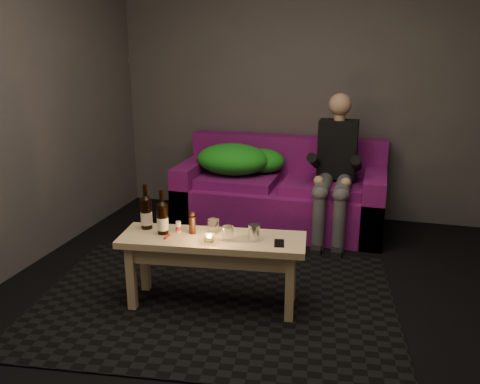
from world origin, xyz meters
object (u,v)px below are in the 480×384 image
object	(u,v)px
beer_bottle_a	(146,212)
steel_cup	(254,232)
sofa	(281,195)
coffee_table	(213,249)
person	(335,165)
beer_bottle_b	(162,218)

from	to	relation	value
beer_bottle_a	steel_cup	bearing A→B (deg)	-0.67
sofa	coffee_table	size ratio (longest dim) A/B	1.53
person	steel_cup	xyz separation A→B (m)	(-0.37, -1.50, -0.12)
person	beer_bottle_b	world-z (taller)	person
beer_bottle_b	steel_cup	world-z (taller)	beer_bottle_b
person	coffee_table	size ratio (longest dim) A/B	1.02
sofa	beer_bottle_a	distance (m)	1.79
beer_bottle_a	sofa	bearing A→B (deg)	69.54
beer_bottle_b	person	bearing A→B (deg)	57.72
sofa	beer_bottle_b	xyz separation A→B (m)	(-0.47, -1.71, 0.31)
person	beer_bottle_b	distance (m)	1.84
coffee_table	steel_cup	bearing A→B (deg)	4.69
sofa	coffee_table	distance (m)	1.69
beer_bottle_a	steel_cup	size ratio (longest dim) A/B	3.03
person	beer_bottle_a	bearing A→B (deg)	-127.11
beer_bottle_b	coffee_table	bearing A→B (deg)	5.25
person	steel_cup	bearing A→B (deg)	-103.85
beer_bottle_b	steel_cup	xyz separation A→B (m)	(0.61, 0.05, -0.06)
steel_cup	person	bearing A→B (deg)	76.15
beer_bottle_a	steel_cup	world-z (taller)	beer_bottle_a
sofa	person	xyz separation A→B (m)	(0.51, -0.16, 0.37)
sofa	person	world-z (taller)	person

